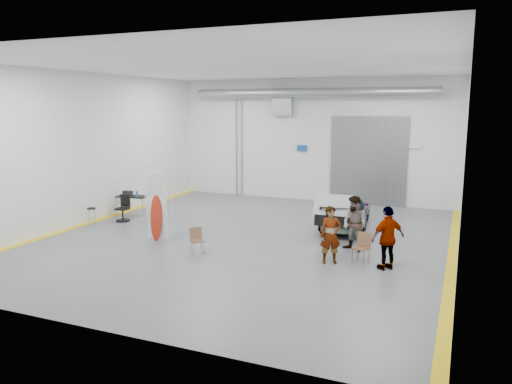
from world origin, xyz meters
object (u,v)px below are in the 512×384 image
at_px(person_b, 355,224).
at_px(person_c, 388,238).
at_px(sedan_car, 346,212).
at_px(folding_chair_far, 361,254).
at_px(shop_stool, 92,216).
at_px(person_a, 331,235).
at_px(surfboard_display, 156,211).
at_px(work_table, 131,196).
at_px(folding_chair_near, 198,246).
at_px(office_chair, 124,210).

relative_size(person_b, person_c, 0.98).
distance_m(sedan_car, person_c, 5.13).
height_order(sedan_car, folding_chair_far, sedan_car).
bearing_deg(folding_chair_far, person_b, 127.16).
bearing_deg(shop_stool, person_a, -6.55).
bearing_deg(surfboard_display, person_a, -9.84).
xyz_separation_m(surfboard_display, work_table, (-3.39, 3.14, -0.24)).
relative_size(person_a, folding_chair_near, 2.12).
bearing_deg(surfboard_display, shop_stool, 156.33).
distance_m(person_c, shop_stool, 11.71).
relative_size(folding_chair_far, shop_stool, 1.32).
distance_m(sedan_car, surfboard_display, 7.30).
height_order(folding_chair_far, shop_stool, folding_chair_far).
distance_m(folding_chair_far, office_chair, 10.25).
relative_size(sedan_car, person_a, 2.42).
relative_size(folding_chair_far, office_chair, 0.86).
bearing_deg(folding_chair_far, surfboard_display, -161.99).
height_order(surfboard_display, work_table, surfboard_display).
distance_m(person_c, work_table, 11.76).
bearing_deg(office_chair, folding_chair_far, -12.31).
bearing_deg(sedan_car, folding_chair_far, 101.41).
relative_size(sedan_car, folding_chair_far, 4.65).
height_order(person_a, person_c, person_c).
height_order(person_a, folding_chair_near, person_a).
bearing_deg(person_c, person_b, -93.80).
height_order(person_b, folding_chair_far, person_b).
bearing_deg(person_b, sedan_car, 136.02).
distance_m(folding_chair_near, shop_stool, 6.08).
xyz_separation_m(sedan_car, folding_chair_near, (-3.59, -5.34, -0.36)).
bearing_deg(person_a, work_table, 134.54).
bearing_deg(person_b, person_c, -20.77).
bearing_deg(person_b, work_table, -161.29).
relative_size(folding_chair_far, work_table, 0.65).
height_order(person_b, surfboard_display, surfboard_display).
distance_m(folding_chair_far, shop_stool, 10.87).
distance_m(sedan_car, person_a, 4.74).
height_order(sedan_car, folding_chair_near, sedan_car).
relative_size(surfboard_display, folding_chair_far, 2.91).
distance_m(person_b, folding_chair_far, 1.39).
relative_size(person_c, surfboard_display, 0.71).
height_order(person_b, work_table, person_b).
distance_m(sedan_car, shop_stool, 10.05).
xyz_separation_m(work_table, office_chair, (0.42, -1.09, -0.37)).
bearing_deg(office_chair, surfboard_display, -36.87).
distance_m(person_c, folding_chair_near, 5.93).
distance_m(surfboard_display, office_chair, 3.66).
height_order(person_a, office_chair, person_a).
xyz_separation_m(person_c, surfboard_display, (-7.94, 0.05, 0.14)).
xyz_separation_m(person_b, surfboard_display, (-6.68, -1.41, 0.16)).
relative_size(person_c, work_table, 1.33).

